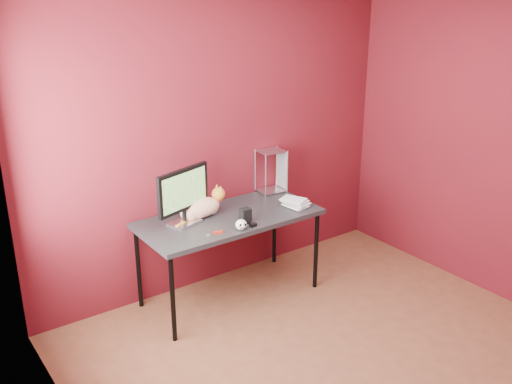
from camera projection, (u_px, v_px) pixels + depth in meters
room at (370, 175)px, 3.48m from camera, size 3.52×3.52×2.61m
desk at (229, 222)px, 4.70m from camera, size 1.50×0.70×0.75m
monitor at (183, 194)px, 4.44m from camera, size 0.51×0.23×0.46m
cat at (201, 207)px, 4.63m from camera, size 0.51×0.21×0.24m
skull_mug at (241, 225)px, 4.40m from camera, size 0.09×0.09×0.09m
speaker at (245, 216)px, 4.55m from camera, size 0.10×0.10×0.11m
book_stack at (291, 163)px, 4.70m from camera, size 0.22×0.25×0.81m
wire_rack at (271, 171)px, 5.17m from camera, size 0.25×0.21×0.39m
pocket_knife at (218, 232)px, 4.36m from camera, size 0.08×0.04×0.02m
black_gadget at (253, 225)px, 4.47m from camera, size 0.06×0.04×0.03m
washer at (209, 235)px, 4.33m from camera, size 0.04×0.04×0.00m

